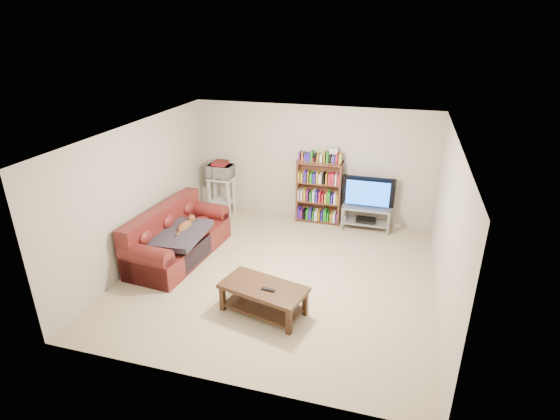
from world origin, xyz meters
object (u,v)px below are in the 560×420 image
(tv_stand, at_px, (366,214))
(bookshelf, at_px, (319,191))
(coffee_table, at_px, (263,294))
(sofa, at_px, (176,240))

(tv_stand, relative_size, bookshelf, 0.72)
(tv_stand, bearing_deg, bookshelf, 174.86)
(coffee_table, bearing_deg, tv_stand, 84.46)
(sofa, height_order, coffee_table, sofa)
(coffee_table, distance_m, tv_stand, 3.45)
(bookshelf, bearing_deg, tv_stand, -5.00)
(coffee_table, bearing_deg, sofa, 163.76)
(bookshelf, bearing_deg, sofa, -134.40)
(sofa, bearing_deg, coffee_table, -25.19)
(sofa, height_order, tv_stand, sofa)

